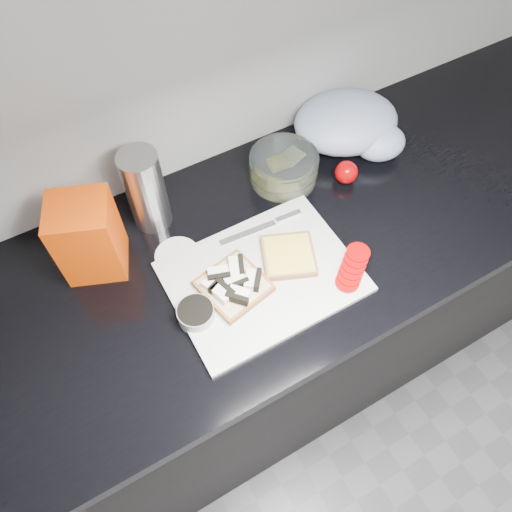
{
  "coord_description": "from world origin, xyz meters",
  "views": [
    {
      "loc": [
        -0.4,
        0.64,
        1.85
      ],
      "look_at": [
        -0.12,
        1.15,
        0.95
      ],
      "focal_mm": 35.0,
      "sensor_mm": 36.0,
      "label": 1
    }
  ],
  "objects": [
    {
      "name": "bread_left",
      "position": [
        -0.19,
        1.12,
        0.93
      ],
      "size": [
        0.16,
        0.16,
        0.04
      ],
      "rotation": [
        0.0,
        0.0,
        0.2
      ],
      "color": "beige",
      "rests_on": "cutting_board"
    },
    {
      "name": "bread_right",
      "position": [
        -0.04,
        1.13,
        0.92
      ],
      "size": [
        0.16,
        0.16,
        0.02
      ],
      "rotation": [
        0.0,
        0.0,
        -0.4
      ],
      "color": "beige",
      "rests_on": "cutting_board"
    },
    {
      "name": "tomato_slices",
      "position": [
        0.06,
        1.03,
        0.93
      ],
      "size": [
        0.12,
        0.11,
        0.03
      ],
      "rotation": [
        0.0,
        0.0,
        0.18
      ],
      "color": "#980305",
      "rests_on": "cutting_board"
    },
    {
      "name": "tub_lid",
      "position": [
        -0.25,
        1.26,
        0.9
      ],
      "size": [
        0.11,
        0.11,
        0.01
      ],
      "primitive_type": "cylinder",
      "rotation": [
        0.0,
        0.0,
        -0.13
      ],
      "color": "silver",
      "rests_on": "countertop"
    },
    {
      "name": "steel_canister",
      "position": [
        -0.26,
        1.39,
        1.0
      ],
      "size": [
        0.09,
        0.09,
        0.21
      ],
      "primitive_type": "cylinder",
      "color": "#B3B3B8",
      "rests_on": "countertop"
    },
    {
      "name": "countertop",
      "position": [
        0.0,
        1.2,
        0.88
      ],
      "size": [
        3.5,
        0.64,
        0.04
      ],
      "primitive_type": "cube",
      "color": "black",
      "rests_on": "base_cabinet"
    },
    {
      "name": "bread_bag",
      "position": [
        -0.41,
        1.33,
        1.0
      ],
      "size": [
        0.16,
        0.15,
        0.19
      ],
      "primitive_type": "cube",
      "rotation": [
        0.0,
        0.0,
        -0.38
      ],
      "color": "#EA5003",
      "rests_on": "countertop"
    },
    {
      "name": "knife",
      "position": [
        -0.03,
        1.23,
        0.92
      ],
      "size": [
        0.21,
        0.03,
        0.01
      ],
      "rotation": [
        0.0,
        0.0,
        -0.07
      ],
      "color": "silver",
      "rests_on": "cutting_board"
    },
    {
      "name": "glass_bowl",
      "position": [
        0.08,
        1.35,
        0.93
      ],
      "size": [
        0.17,
        0.17,
        0.07
      ],
      "rotation": [
        0.0,
        0.0,
        -0.08
      ],
      "color": "silver",
      "rests_on": "countertop"
    },
    {
      "name": "cutting_board",
      "position": [
        -0.12,
        1.12,
        0.91
      ],
      "size": [
        0.4,
        0.3,
        0.01
      ],
      "primitive_type": "cube",
      "color": "silver",
      "rests_on": "countertop"
    },
    {
      "name": "seed_tub",
      "position": [
        -0.28,
        1.1,
        0.92
      ],
      "size": [
        0.08,
        0.08,
        0.04
      ],
      "color": "#979C9C",
      "rests_on": "countertop"
    },
    {
      "name": "whole_tomatoes",
      "position": [
        0.21,
        1.26,
        0.93
      ],
      "size": [
        0.06,
        0.06,
        0.06
      ],
      "rotation": [
        0.0,
        0.0,
        -0.09
      ],
      "color": "#980305",
      "rests_on": "countertop"
    },
    {
      "name": "base_cabinet",
      "position": [
        0.0,
        1.2,
        0.43
      ],
      "size": [
        3.5,
        0.6,
        0.86
      ],
      "primitive_type": "cube",
      "color": "black",
      "rests_on": "ground"
    },
    {
      "name": "grocery_bag",
      "position": [
        0.29,
        1.37,
        0.96
      ],
      "size": [
        0.32,
        0.3,
        0.12
      ],
      "rotation": [
        0.0,
        0.0,
        -0.25
      ],
      "color": "#9DAAC2",
      "rests_on": "countertop"
    }
  ]
}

